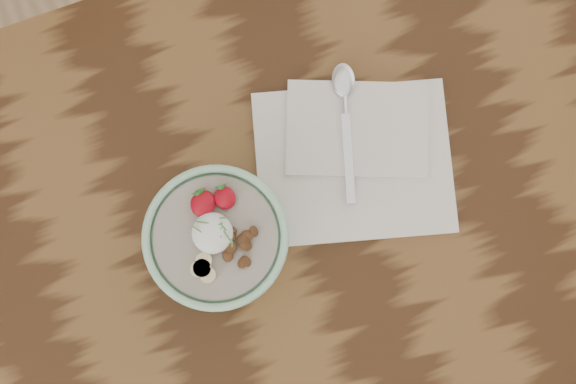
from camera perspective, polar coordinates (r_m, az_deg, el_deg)
name	(u,v)px	position (r cm, az deg, el deg)	size (l,w,h in cm)	color
table	(207,318)	(111.84, -5.79, -8.92)	(160.00, 90.00, 75.00)	#361E0D
breakfast_bowl	(218,239)	(96.81, -5.01, -3.37)	(17.16, 17.16, 11.51)	#9ED4AC
napkin	(354,155)	(103.40, 4.74, 2.61)	(29.36, 25.99, 1.53)	white
spoon	(345,100)	(103.55, 4.04, 6.57)	(7.29, 18.11, 0.96)	silver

